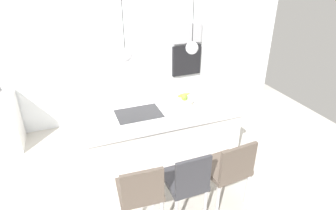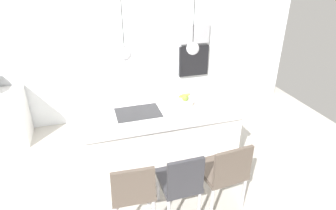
# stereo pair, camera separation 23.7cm
# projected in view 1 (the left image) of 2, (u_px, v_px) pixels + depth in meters

# --- Properties ---
(floor) EXTENTS (6.60, 6.60, 0.00)m
(floor) POSITION_uv_depth(u_px,v_px,m) (161.00, 164.00, 4.03)
(floor) COLOR #BCB7AD
(floor) RESTS_ON ground
(back_wall) EXTENTS (6.00, 0.10, 2.60)m
(back_wall) POSITION_uv_depth(u_px,v_px,m) (128.00, 46.00, 4.82)
(back_wall) COLOR white
(back_wall) RESTS_ON ground
(kitchen_island) EXTENTS (1.99, 0.87, 0.89)m
(kitchen_island) POSITION_uv_depth(u_px,v_px,m) (161.00, 138.00, 3.83)
(kitchen_island) COLOR white
(kitchen_island) RESTS_ON ground
(sink_basin) EXTENTS (0.56, 0.40, 0.02)m
(sink_basin) POSITION_uv_depth(u_px,v_px,m) (139.00, 114.00, 3.54)
(sink_basin) COLOR #2D2D30
(sink_basin) RESTS_ON kitchen_island
(faucet) EXTENTS (0.02, 0.17, 0.22)m
(faucet) POSITION_uv_depth(u_px,v_px,m) (134.00, 97.00, 3.65)
(faucet) COLOR silver
(faucet) RESTS_ON kitchen_island
(fruit_bowl) EXTENTS (0.29, 0.29, 0.16)m
(fruit_bowl) POSITION_uv_depth(u_px,v_px,m) (183.00, 101.00, 3.77)
(fruit_bowl) COLOR beige
(fruit_bowl) RESTS_ON kitchen_island
(microwave) EXTENTS (0.54, 0.08, 0.34)m
(microwave) POSITION_uv_depth(u_px,v_px,m) (187.00, 33.00, 5.04)
(microwave) COLOR #9E9EA3
(microwave) RESTS_ON back_wall
(oven) EXTENTS (0.56, 0.08, 0.56)m
(oven) POSITION_uv_depth(u_px,v_px,m) (186.00, 60.00, 5.26)
(oven) COLOR black
(oven) RESTS_ON back_wall
(chair_near) EXTENTS (0.47, 0.46, 0.86)m
(chair_near) POSITION_uv_depth(u_px,v_px,m) (140.00, 191.00, 2.87)
(chair_near) COLOR brown
(chair_near) RESTS_ON ground
(chair_middle) EXTENTS (0.41, 0.48, 0.87)m
(chair_middle) POSITION_uv_depth(u_px,v_px,m) (186.00, 180.00, 3.04)
(chair_middle) COLOR #333338
(chair_middle) RESTS_ON ground
(chair_far) EXTENTS (0.51, 0.51, 0.88)m
(chair_far) POSITION_uv_depth(u_px,v_px,m) (228.00, 167.00, 3.19)
(chair_far) COLOR brown
(chair_far) RESTS_ON ground
(pendant_light_left) EXTENTS (0.15, 0.15, 0.75)m
(pendant_light_left) POSITION_uv_depth(u_px,v_px,m) (125.00, 55.00, 3.15)
(pendant_light_left) COLOR silver
(pendant_light_right) EXTENTS (0.15, 0.15, 0.75)m
(pendant_light_right) POSITION_uv_depth(u_px,v_px,m) (192.00, 48.00, 3.41)
(pendant_light_right) COLOR silver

